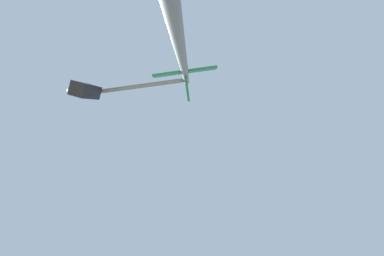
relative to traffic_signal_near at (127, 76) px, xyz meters
name	(u,v)px	position (x,y,z in m)	size (l,w,h in m)	color
traffic_signal_near	(127,76)	(0.00, 0.00, 0.00)	(1.43, 2.61, 6.41)	#474C47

